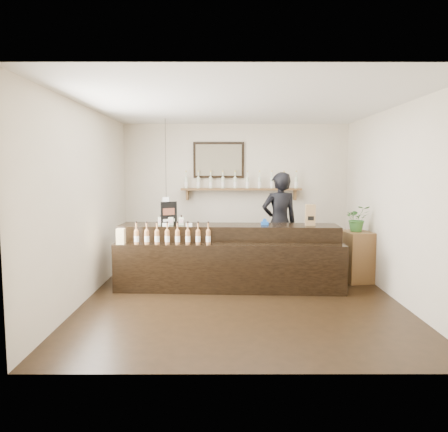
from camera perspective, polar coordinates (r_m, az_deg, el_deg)
ground at (r=6.63m, az=2.17°, el=-10.45°), size 5.00×5.00×0.00m
room_shell at (r=6.36m, az=2.23°, el=4.43°), size 5.00×5.00×5.00m
back_wall_decor at (r=8.73m, az=0.55°, el=5.23°), size 2.66×0.96×1.69m
counter at (r=7.07m, az=0.54°, el=-5.52°), size 3.58×1.12×1.16m
promo_sign at (r=7.07m, az=-7.21°, el=0.32°), size 0.25×0.15×0.38m
paper_bag at (r=7.14m, az=11.20°, el=0.14°), size 0.16×0.13×0.34m
tape_dispenser at (r=7.12m, az=5.33°, el=-0.85°), size 0.12×0.05×0.10m
side_cabinet at (r=7.77m, az=16.87°, el=-5.05°), size 0.51×0.65×0.85m
potted_plant at (r=7.67m, az=17.02°, el=-0.32°), size 0.40×0.35×0.44m
shopkeeper at (r=8.01m, az=7.26°, el=-0.03°), size 0.86×0.67×2.09m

